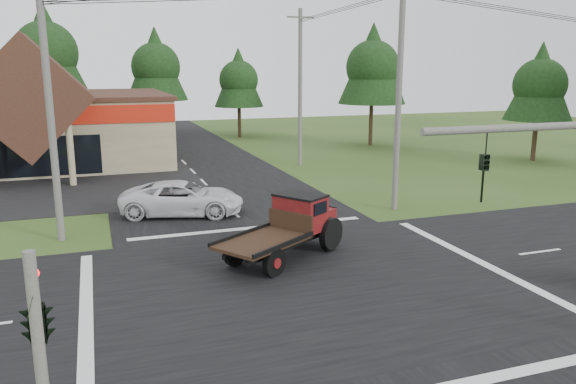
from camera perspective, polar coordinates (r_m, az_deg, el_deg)
name	(u,v)px	position (r m, az deg, el deg)	size (l,w,h in m)	color
ground	(304,284)	(19.30, 1.68, -9.31)	(120.00, 120.00, 0.00)	#2E4719
road_ns	(304,284)	(19.30, 1.68, -9.28)	(12.00, 120.00, 0.02)	black
road_ew	(304,283)	(19.30, 1.68, -9.27)	(120.00, 12.00, 0.02)	black
traffic_signal_corner	(35,299)	(10.15, -24.31, -9.88)	(0.53, 2.48, 4.40)	#595651
utility_pole_nw	(50,113)	(24.83, -23.02, 7.44)	(2.00, 0.30, 10.50)	#595651
utility_pole_ne	(399,94)	(28.64, 11.20, 9.77)	(2.00, 0.30, 11.50)	#595651
utility_pole_n	(300,87)	(41.34, 1.24, 10.61)	(2.00, 0.30, 11.20)	#595651
tree_row_c	(46,49)	(57.84, -23.40, 13.15)	(7.28, 7.28, 13.13)	#332316
tree_row_d	(156,64)	(59.06, -13.29, 12.49)	(6.16, 6.16, 11.11)	#332316
tree_row_e	(239,78)	(58.53, -5.04, 11.46)	(5.04, 5.04, 9.09)	#332316
tree_side_ne	(373,64)	(52.71, 8.60, 12.70)	(6.16, 6.16, 11.11)	#332316
tree_side_e_near	(540,82)	(47.51, 24.23, 10.15)	(5.04, 5.04, 9.09)	#332316
antique_flatbed_truck	(282,229)	(21.31, -0.57, -3.77)	(2.17, 5.68, 2.38)	#560C11
white_pickup	(183,198)	(28.25, -10.67, -0.62)	(2.76, 5.98, 1.66)	silver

